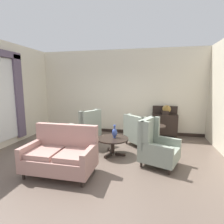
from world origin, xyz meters
The scene contains 13 objects.
ground centered at (0.00, 0.00, 0.00)m, with size 9.03×9.03×0.00m, color brown.
wall_back centered at (0.00, 2.74, 1.62)m, with size 6.61×0.08×3.24m, color beige.
wall_left centered at (-3.22, 0.82, 1.62)m, with size 0.08×3.83×3.24m, color beige.
baseboard_back centered at (0.00, 2.68, 0.06)m, with size 6.45×0.03×0.12m, color black.
coffee_table centered at (0.21, 0.39, 0.39)m, with size 0.88×0.88×0.47m.
porcelain_vase centered at (0.25, 0.44, 0.62)m, with size 0.15×0.15×0.36m.
settee centered at (-0.67, -0.88, 0.42)m, with size 1.49×0.86×1.04m.
armchair_beside_settee centered at (1.36, -0.01, 0.46)m, with size 1.04×1.03×1.12m.
armchair_foreground_right centered at (0.87, 1.32, 0.43)m, with size 1.15×1.15×0.99m.
armchair_back_corner centered at (-0.83, 1.15, 0.47)m, with size 1.08×1.05×1.12m.
side_table centered at (1.36, 1.15, 0.44)m, with size 0.59×0.59×0.72m.
sideboard centered at (1.72, 2.44, 0.49)m, with size 0.89×0.36×1.14m.
gramophone centered at (1.77, 2.35, 1.08)m, with size 0.35×0.43×0.49m.
Camera 1 is at (1.21, -4.27, 1.95)m, focal length 28.78 mm.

